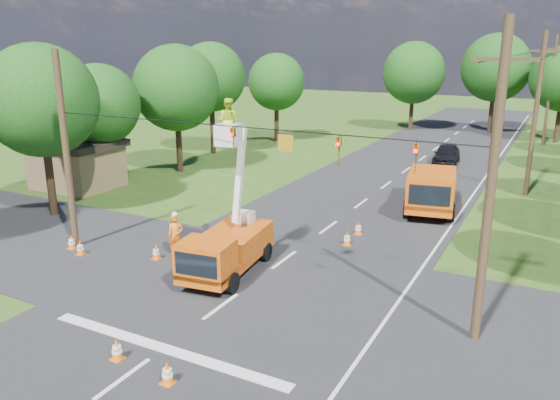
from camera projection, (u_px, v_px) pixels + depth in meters
The scene contains 30 objects.
ground at pixel (386, 186), 36.80m from camera, with size 140.00×140.00×0.00m, color #275018.
road_main at pixel (386, 186), 36.80m from camera, with size 12.00×100.00×0.06m, color black.
road_cross at pixel (249, 287), 21.49m from camera, with size 56.00×10.00×0.07m, color black.
stop_bar at pixel (164, 350), 17.07m from camera, with size 9.00×0.45×0.02m, color silver.
edge_line at pixel (473, 196), 34.29m from camera, with size 0.12×90.00×0.02m, color silver.
bucket_truck at pixel (227, 238), 22.27m from camera, with size 2.73×5.68×7.20m.
second_truck at pixel (431, 189), 30.93m from camera, with size 3.61×6.94×2.48m.
ground_worker at pixel (176, 235), 24.44m from camera, with size 0.70×0.46×1.91m, color orange.
distant_car at pixel (446, 154), 43.15m from camera, with size 1.84×4.58×1.56m, color black.
traffic_cone_0 at pixel (117, 350), 16.41m from camera, with size 0.38×0.38×0.71m.
traffic_cone_1 at pixel (167, 373), 15.24m from camera, with size 0.38×0.38×0.71m.
traffic_cone_2 at pixel (347, 238), 25.78m from camera, with size 0.38×0.38×0.71m.
traffic_cone_3 at pixel (358, 228), 27.23m from camera, with size 0.38×0.38×0.71m.
traffic_cone_4 at pixel (156, 252), 24.09m from camera, with size 0.38×0.38×0.71m.
traffic_cone_5 at pixel (80, 248), 24.61m from camera, with size 0.38×0.38×0.71m.
traffic_cone_6 at pixel (72, 242), 25.32m from camera, with size 0.38×0.38×0.71m.
traffic_cone_7 at pixel (425, 202), 31.66m from camera, with size 0.38×0.38×0.71m.
pole_right_near at pixel (491, 187), 16.28m from camera, with size 1.80×0.30×10.00m.
pole_right_mid at pixel (536, 114), 33.28m from camera, with size 1.80×0.30×10.00m.
pole_right_far at pixel (550, 90), 50.29m from camera, with size 1.80×0.30×10.00m.
pole_left at pixel (66, 153), 24.51m from camera, with size 0.30×0.30×9.00m.
signal_span at pixel (302, 144), 18.87m from camera, with size 18.00×0.29×1.07m.
shed at pixel (77, 163), 35.91m from camera, with size 5.50×4.50×3.15m.
tree_left_b at pixel (41, 101), 28.80m from camera, with size 6.00×6.00×9.32m.
tree_left_c at pixel (99, 105), 35.04m from camera, with size 5.20×5.20×8.06m.
tree_left_d at pixel (176, 88), 39.28m from camera, with size 6.20×6.20×9.24m.
tree_left_e at pixel (211, 77), 45.93m from camera, with size 5.80×5.80×9.41m.
tree_left_f at pixel (277, 82), 52.06m from camera, with size 5.40×5.40×8.40m.
tree_far_a at pixel (414, 73), 58.59m from camera, with size 6.60×6.60×9.50m.
tree_far_b at pixel (496, 68), 56.54m from camera, with size 7.00×7.00×10.32m.
Camera 1 is at (10.26, -14.87, 9.22)m, focal length 35.00 mm.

